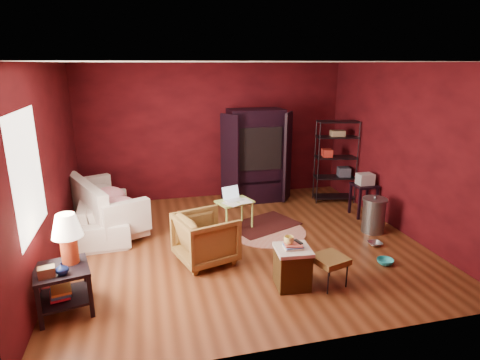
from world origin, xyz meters
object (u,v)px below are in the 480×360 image
object	(u,v)px
sofa	(104,208)
laptop_desk	(234,204)
tv_armoire	(256,154)
side_table	(65,254)
armchair	(206,236)
wire_shelving	(336,158)
hamper	(292,266)

from	to	relation	value
sofa	laptop_desk	bearing A→B (deg)	-106.09
tv_armoire	side_table	bearing A→B (deg)	-135.18
armchair	side_table	bearing A→B (deg)	97.43
laptop_desk	wire_shelving	distance (m)	2.58
sofa	laptop_desk	xyz separation A→B (m)	(2.19, -0.50, 0.06)
sofa	tv_armoire	bearing A→B (deg)	-76.96
hamper	sofa	bearing A→B (deg)	134.34
sofa	wire_shelving	size ratio (longest dim) A/B	1.19
sofa	tv_armoire	distance (m)	3.14
wire_shelving	sofa	bearing A→B (deg)	-162.94
tv_armoire	wire_shelving	bearing A→B (deg)	-15.66
side_table	laptop_desk	distance (m)	3.05
hamper	laptop_desk	distance (m)	2.06
laptop_desk	hamper	bearing A→B (deg)	-99.86
armchair	sofa	bearing A→B (deg)	27.22
sofa	armchair	xyz separation A→B (m)	(1.51, -1.59, 0.00)
side_table	tv_armoire	xyz separation A→B (m)	(3.18, 3.21, 0.30)
sofa	tv_armoire	xyz separation A→B (m)	(2.96, 0.86, 0.60)
sofa	hamper	size ratio (longest dim) A/B	3.26
sofa	wire_shelving	world-z (taller)	wire_shelving
sofa	side_table	distance (m)	2.39
hamper	side_table	bearing A→B (deg)	176.18
hamper	wire_shelving	xyz separation A→B (m)	(2.07, 2.96, 0.64)
wire_shelving	laptop_desk	bearing A→B (deg)	-146.80
sofa	side_table	bearing A→B (deg)	171.34
hamper	wire_shelving	world-z (taller)	wire_shelving
armchair	tv_armoire	bearing A→B (deg)	-46.83
sofa	hamper	bearing A→B (deg)	-138.79
laptop_desk	tv_armoire	size ratio (longest dim) A/B	0.38
sofa	laptop_desk	distance (m)	2.24
armchair	tv_armoire	world-z (taller)	tv_armoire
armchair	wire_shelving	distance (m)	3.68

